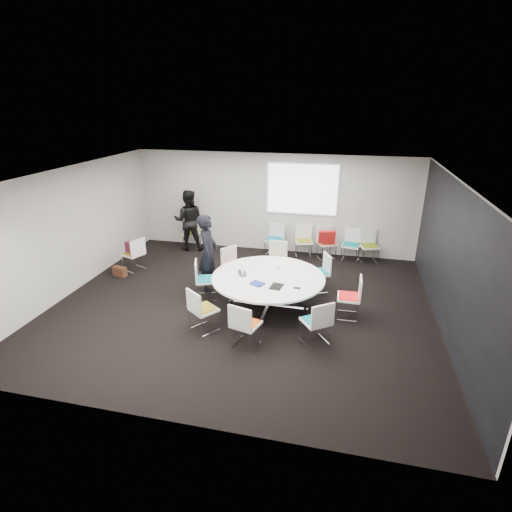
% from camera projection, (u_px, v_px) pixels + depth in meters
% --- Properties ---
extents(room_shell, '(8.08, 7.08, 2.88)m').
position_uv_depth(room_shell, '(247.00, 244.00, 8.14)').
color(room_shell, black).
rests_on(room_shell, ground).
extents(conference_table, '(2.35, 2.35, 0.73)m').
position_uv_depth(conference_table, '(268.00, 284.00, 8.35)').
color(conference_table, silver).
rests_on(conference_table, ground).
extents(projection_screen, '(1.90, 0.03, 1.35)m').
position_uv_depth(projection_screen, '(302.00, 189.00, 10.97)').
color(projection_screen, white).
rests_on(projection_screen, room_shell).
extents(chair_ring_a, '(0.45, 0.46, 0.88)m').
position_uv_depth(chair_ring_a, '(349.00, 305.00, 8.10)').
color(chair_ring_a, silver).
rests_on(chair_ring_a, ground).
extents(chair_ring_b, '(0.60, 0.60, 0.88)m').
position_uv_depth(chair_ring_b, '(318.00, 279.00, 9.23)').
color(chair_ring_b, silver).
rests_on(chair_ring_b, ground).
extents(chair_ring_c, '(0.48, 0.47, 0.88)m').
position_uv_depth(chair_ring_c, '(277.00, 266.00, 9.97)').
color(chair_ring_c, silver).
rests_on(chair_ring_c, ground).
extents(chair_ring_d, '(0.63, 0.64, 0.88)m').
position_uv_depth(chair_ring_d, '(234.00, 272.00, 9.60)').
color(chair_ring_d, silver).
rests_on(chair_ring_d, ground).
extents(chair_ring_e, '(0.58, 0.58, 0.88)m').
position_uv_depth(chair_ring_e, '(206.00, 287.00, 8.88)').
color(chair_ring_e, silver).
rests_on(chair_ring_e, ground).
extents(chair_ring_f, '(0.64, 0.63, 0.88)m').
position_uv_depth(chair_ring_f, '(204.00, 317.00, 7.63)').
color(chair_ring_f, silver).
rests_on(chair_ring_f, ground).
extents(chair_ring_g, '(0.56, 0.55, 0.88)m').
position_uv_depth(chair_ring_g, '(246.00, 333.00, 7.13)').
color(chair_ring_g, silver).
rests_on(chair_ring_g, ground).
extents(chair_ring_h, '(0.64, 0.63, 0.88)m').
position_uv_depth(chair_ring_h, '(316.00, 330.00, 7.22)').
color(chair_ring_h, silver).
rests_on(chair_ring_h, ground).
extents(chair_back_a, '(0.53, 0.52, 0.88)m').
position_uv_depth(chair_back_a, '(274.00, 245.00, 11.39)').
color(chair_back_a, silver).
rests_on(chair_back_a, ground).
extents(chair_back_b, '(0.54, 0.53, 0.88)m').
position_uv_depth(chair_back_b, '(304.00, 247.00, 11.25)').
color(chair_back_b, silver).
rests_on(chair_back_b, ground).
extents(chair_back_c, '(0.60, 0.60, 0.88)m').
position_uv_depth(chair_back_c, '(326.00, 249.00, 11.11)').
color(chair_back_c, silver).
rests_on(chair_back_c, ground).
extents(chair_back_d, '(0.53, 0.52, 0.88)m').
position_uv_depth(chair_back_d, '(351.00, 251.00, 10.96)').
color(chair_back_d, silver).
rests_on(chair_back_d, ground).
extents(chair_back_e, '(0.56, 0.55, 0.88)m').
position_uv_depth(chair_back_e, '(368.00, 252.00, 10.88)').
color(chair_back_e, silver).
rests_on(chair_back_e, ground).
extents(chair_spare_left, '(0.58, 0.59, 0.88)m').
position_uv_depth(chair_spare_left, '(135.00, 260.00, 10.33)').
color(chair_spare_left, silver).
rests_on(chair_spare_left, ground).
extents(chair_person_back, '(0.49, 0.47, 0.88)m').
position_uv_depth(chair_person_back, '(192.00, 238.00, 11.95)').
color(chair_person_back, silver).
rests_on(chair_person_back, ground).
extents(person_main, '(0.52, 0.71, 1.79)m').
position_uv_depth(person_main, '(208.00, 253.00, 9.12)').
color(person_main, black).
rests_on(person_main, ground).
extents(person_back, '(0.99, 0.85, 1.77)m').
position_uv_depth(person_back, '(189.00, 220.00, 11.57)').
color(person_back, black).
rests_on(person_back, ground).
extents(laptop, '(0.34, 0.40, 0.03)m').
position_uv_depth(laptop, '(244.00, 273.00, 8.42)').
color(laptop, '#333338').
rests_on(laptop, conference_table).
extents(laptop_lid, '(0.14, 0.28, 0.22)m').
position_uv_depth(laptop_lid, '(242.00, 268.00, 8.39)').
color(laptop_lid, silver).
rests_on(laptop_lid, conference_table).
extents(notebook_black, '(0.26, 0.33, 0.02)m').
position_uv_depth(notebook_black, '(276.00, 286.00, 7.82)').
color(notebook_black, black).
rests_on(notebook_black, conference_table).
extents(tablet_folio, '(0.32, 0.29, 0.03)m').
position_uv_depth(tablet_folio, '(257.00, 284.00, 7.94)').
color(tablet_folio, navy).
rests_on(tablet_folio, conference_table).
extents(papers_right, '(0.32, 0.24, 0.00)m').
position_uv_depth(papers_right, '(291.00, 273.00, 8.46)').
color(papers_right, silver).
rests_on(papers_right, conference_table).
extents(papers_front, '(0.33, 0.25, 0.00)m').
position_uv_depth(papers_front, '(306.00, 281.00, 8.07)').
color(papers_front, white).
rests_on(papers_front, conference_table).
extents(cup, '(0.08, 0.08, 0.09)m').
position_uv_depth(cup, '(278.00, 267.00, 8.64)').
color(cup, white).
rests_on(cup, conference_table).
extents(phone, '(0.14, 0.08, 0.01)m').
position_uv_depth(phone, '(297.00, 288.00, 7.77)').
color(phone, black).
rests_on(phone, conference_table).
extents(maroon_bag, '(0.42, 0.24, 0.28)m').
position_uv_depth(maroon_bag, '(133.00, 248.00, 10.21)').
color(maroon_bag, '#581730').
rests_on(maroon_bag, chair_spare_left).
extents(brown_bag, '(0.39, 0.24, 0.24)m').
position_uv_depth(brown_bag, '(120.00, 271.00, 10.05)').
color(brown_bag, '#412314').
rests_on(brown_bag, ground).
extents(red_jacket, '(0.47, 0.26, 0.36)m').
position_uv_depth(red_jacket, '(327.00, 237.00, 10.75)').
color(red_jacket, '#AD1615').
rests_on(red_jacket, chair_back_c).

